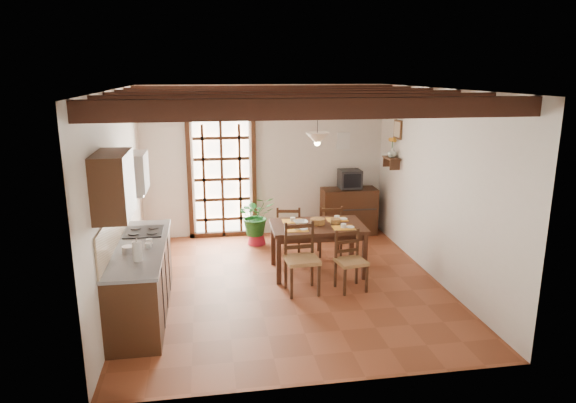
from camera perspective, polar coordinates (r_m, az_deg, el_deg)
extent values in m
plane|color=brown|center=(7.61, -0.26, -9.19)|extent=(5.00, 5.00, 0.00)
cube|color=silver|center=(9.60, -2.62, 4.49)|extent=(4.50, 0.02, 2.80)
cube|color=silver|center=(4.81, 4.41, -5.61)|extent=(4.50, 0.02, 2.80)
cube|color=silver|center=(7.18, -18.31, 0.41)|extent=(0.02, 5.00, 2.80)
cube|color=silver|center=(7.83, 16.22, 1.68)|extent=(0.02, 5.00, 2.80)
cube|color=white|center=(6.98, -0.29, 12.38)|extent=(4.50, 5.00, 0.02)
cube|color=black|center=(4.93, 3.59, 10.26)|extent=(4.50, 0.14, 0.20)
cube|color=black|center=(5.75, 1.71, 10.86)|extent=(4.50, 0.14, 0.20)
cube|color=black|center=(6.57, 0.30, 11.30)|extent=(4.50, 0.14, 0.20)
cube|color=black|center=(7.40, -0.81, 11.64)|extent=(4.50, 0.14, 0.20)
cube|color=black|center=(8.23, -1.69, 11.91)|extent=(4.50, 0.14, 0.20)
cube|color=black|center=(9.06, -2.41, 12.12)|extent=(4.50, 0.14, 0.20)
cube|color=white|center=(9.58, -7.35, 2.55)|extent=(1.01, 0.02, 2.11)
cube|color=#351D10|center=(9.37, -7.56, 9.33)|extent=(1.26, 0.10, 0.08)
cube|color=#351D10|center=(9.54, -10.88, 2.35)|extent=(0.08, 0.10, 2.28)
cube|color=#351D10|center=(9.57, -3.80, 2.62)|extent=(0.08, 0.10, 2.28)
cube|color=#351D10|center=(9.52, -7.33, 2.46)|extent=(1.01, 0.03, 2.02)
cube|color=#351D10|center=(6.86, -15.93, -8.50)|extent=(0.60, 2.20, 0.88)
cube|color=slate|center=(6.70, -16.20, -4.86)|extent=(0.64, 2.25, 0.04)
cube|color=tan|center=(6.67, -18.76, -3.06)|extent=(0.02, 2.20, 0.50)
cube|color=#351D10|center=(5.80, -18.84, 1.74)|extent=(0.35, 0.80, 0.70)
cube|color=white|center=(7.03, -16.98, 3.15)|extent=(0.38, 0.60, 0.50)
cube|color=silver|center=(7.08, -16.82, 1.00)|extent=(0.32, 0.55, 0.04)
cube|color=black|center=(7.21, -15.72, -3.26)|extent=(0.50, 0.55, 0.02)
cylinder|color=white|center=(6.14, -16.39, -5.37)|extent=(0.11, 0.11, 0.24)
cylinder|color=silver|center=(6.46, -17.36, -5.19)|extent=(0.14, 0.14, 0.10)
cube|color=#3A1E13|center=(7.84, 3.30, -2.75)|extent=(1.44, 0.95, 0.05)
cube|color=#3A1E13|center=(7.86, 3.29, -3.27)|extent=(1.29, 0.85, 0.10)
cube|color=#3A1E13|center=(8.46, 7.07, -4.26)|extent=(0.07, 0.07, 0.71)
cube|color=#3A1E13|center=(8.24, -1.66, -4.66)|extent=(0.07, 0.07, 0.71)
cube|color=#3A1E13|center=(7.74, 8.51, -6.09)|extent=(0.07, 0.07, 0.71)
cube|color=#3A1E13|center=(7.51, -1.05, -6.60)|extent=(0.07, 0.07, 0.71)
cube|color=#9D7143|center=(7.18, 1.58, -6.50)|extent=(0.48, 0.46, 0.05)
cube|color=#351D10|center=(7.26, 1.24, -4.17)|extent=(0.45, 0.06, 0.50)
cube|color=#351D10|center=(7.27, 1.57, -8.28)|extent=(0.45, 0.43, 0.49)
cube|color=#9D7143|center=(7.34, 7.04, -6.66)|extent=(0.45, 0.44, 0.05)
cube|color=#351D10|center=(7.40, 6.56, -4.69)|extent=(0.39, 0.10, 0.43)
cube|color=#351D10|center=(7.42, 6.99, -8.18)|extent=(0.43, 0.41, 0.42)
cube|color=#9D7143|center=(8.57, 0.05, -3.32)|extent=(0.47, 0.45, 0.05)
cube|color=#351D10|center=(8.34, 0.05, -2.19)|extent=(0.41, 0.10, 0.45)
cube|color=#351D10|center=(8.64, 0.05, -4.71)|extent=(0.45, 0.43, 0.44)
cube|color=#9D7143|center=(8.68, 4.66, -3.14)|extent=(0.45, 0.44, 0.05)
cube|color=#351D10|center=(8.46, 4.83, -2.03)|extent=(0.41, 0.09, 0.45)
cube|color=#351D10|center=(8.75, 4.64, -4.51)|extent=(0.43, 0.41, 0.44)
cube|color=orange|center=(7.56, 1.06, -3.13)|extent=(0.32, 0.24, 0.01)
cube|color=orange|center=(7.71, 6.22, -2.86)|extent=(0.32, 0.24, 0.01)
cube|color=orange|center=(7.97, 0.49, -2.19)|extent=(0.32, 0.24, 0.01)
cube|color=orange|center=(8.12, 5.39, -1.95)|extent=(0.32, 0.24, 0.01)
cylinder|color=olive|center=(7.82, 3.31, -2.19)|extent=(0.22, 0.22, 0.09)
imported|color=white|center=(7.83, 1.43, -2.35)|extent=(0.22, 0.22, 0.05)
cube|color=#351D10|center=(9.85, 6.77, -1.07)|extent=(1.05, 0.49, 0.88)
cube|color=black|center=(9.70, 6.88, 2.51)|extent=(0.41, 0.37, 0.35)
cube|color=black|center=(9.53, 7.18, 2.29)|extent=(0.33, 0.02, 0.26)
cube|color=white|center=(9.81, 6.17, 6.71)|extent=(0.25, 0.03, 0.32)
cone|color=maroon|center=(9.27, -3.51, -4.11)|extent=(0.33, 0.33, 0.20)
imported|color=#144C19|center=(9.14, -3.56, -1.37)|extent=(1.91, 1.72, 1.87)
cube|color=#351D10|center=(9.21, 11.44, 4.75)|extent=(0.20, 0.42, 0.03)
cube|color=#351D10|center=(9.06, 11.79, 4.01)|extent=(0.18, 0.03, 0.18)
cube|color=#351D10|center=(9.38, 11.05, 4.38)|extent=(0.18, 0.03, 0.18)
imported|color=#B2BFB2|center=(9.19, 11.47, 5.36)|extent=(0.15, 0.15, 0.15)
sphere|color=orange|center=(9.16, 11.54, 6.66)|extent=(0.14, 0.14, 0.14)
cylinder|color=#144C19|center=(9.18, 11.49, 5.73)|extent=(0.01, 0.01, 0.28)
cube|color=brown|center=(9.17, 12.10, 7.83)|extent=(0.03, 0.32, 0.32)
cube|color=#C3B292|center=(9.16, 12.01, 7.84)|extent=(0.01, 0.26, 0.26)
cylinder|color=black|center=(7.62, 3.32, 9.88)|extent=(0.01, 0.01, 0.70)
cone|color=#FFEACD|center=(7.65, 3.28, 7.12)|extent=(0.36, 0.36, 0.14)
sphere|color=#FFD88C|center=(7.66, 3.27, 6.53)|extent=(0.09, 0.09, 0.09)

